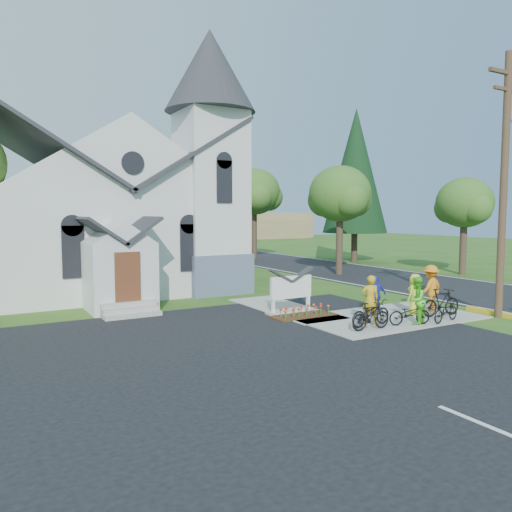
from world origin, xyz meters
TOP-DOWN VIEW (x-y plane):
  - ground at (0.00, 0.00)m, footprint 120.00×120.00m
  - parking_lot at (-7.00, -2.00)m, footprint 20.00×16.00m
  - road at (10.00, 15.00)m, footprint 8.00×90.00m
  - sidewalk at (1.50, 0.50)m, footprint 7.00×4.00m
  - church at (-5.48, 12.48)m, footprint 12.35×12.00m
  - church_sign at (-1.20, 3.20)m, footprint 2.20×0.40m
  - flower_bed at (-1.20, 2.30)m, footprint 2.60×1.10m
  - utility_pole at (5.36, -1.50)m, footprint 3.45×0.28m
  - tree_road_near at (8.50, 12.00)m, footprint 4.00×4.00m
  - tree_road_mid at (9.00, 24.00)m, footprint 4.40×4.40m
  - tree_road_far at (15.50, 8.00)m, footprint 3.60×3.60m
  - conifer at (15.00, 18.00)m, footprint 5.20×5.20m
  - distant_hills at (3.36, 56.33)m, footprint 61.00×10.00m
  - cyclist_0 at (-0.04, -0.13)m, footprint 0.76×0.63m
  - bike_0 at (-0.19, -0.32)m, footprint 1.83×0.73m
  - cyclist_1 at (1.46, -0.88)m, footprint 1.01×0.91m
  - bike_1 at (-0.60, -0.78)m, footprint 1.61×0.52m
  - cyclist_2 at (1.45, 1.15)m, footprint 0.93×0.48m
  - bike_2 at (1.12, -0.89)m, footprint 1.65×1.00m
  - cyclist_3 at (3.83, 0.53)m, footprint 1.30×0.86m
  - bike_3 at (3.30, -0.44)m, footprint 1.85×0.69m
  - cyclist_4 at (2.76, 0.37)m, footprint 0.87×0.66m
  - bike_4 at (2.65, -1.20)m, footprint 1.62×0.81m

SIDE VIEW (x-z plane):
  - ground at x=0.00m, z-range 0.00..0.00m
  - parking_lot at x=-7.00m, z-range 0.00..0.02m
  - road at x=10.00m, z-range 0.00..0.02m
  - sidewalk at x=1.50m, z-range 0.00..0.05m
  - flower_bed at x=-1.20m, z-range 0.00..0.07m
  - bike_4 at x=2.65m, z-range 0.05..0.86m
  - bike_2 at x=1.12m, z-range 0.05..0.87m
  - bike_0 at x=-0.19m, z-range 0.05..0.99m
  - bike_1 at x=-0.60m, z-range 0.05..1.00m
  - bike_3 at x=3.30m, z-range 0.05..1.14m
  - cyclist_2 at x=1.45m, z-range 0.05..1.57m
  - cyclist_4 at x=2.76m, z-range 0.05..1.65m
  - cyclist_1 at x=1.46m, z-range 0.05..1.76m
  - cyclist_0 at x=-0.04m, z-range 0.05..1.82m
  - cyclist_3 at x=3.83m, z-range 0.05..1.92m
  - church_sign at x=-1.20m, z-range 0.18..1.88m
  - distant_hills at x=3.36m, z-range -0.63..4.97m
  - tree_road_far at x=15.50m, z-range 1.48..7.78m
  - tree_road_near at x=8.50m, z-range 1.68..8.73m
  - church at x=-5.48m, z-range -1.25..11.75m
  - utility_pole at x=5.36m, z-range 0.40..10.40m
  - tree_road_mid at x=9.00m, z-range 1.88..9.68m
  - conifer at x=15.00m, z-range 1.19..13.59m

